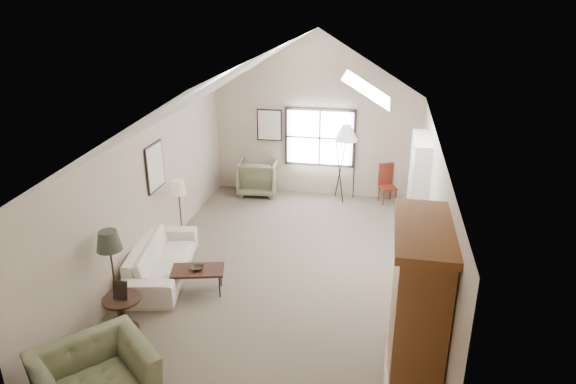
% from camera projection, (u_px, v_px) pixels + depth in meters
% --- Properties ---
extents(room_shell, '(5.01, 8.01, 4.00)m').
position_uv_depth(room_shell, '(283.00, 96.00, 8.17)').
color(room_shell, '#6A5D4B').
rests_on(room_shell, ground).
extents(window, '(1.72, 0.08, 1.42)m').
position_uv_depth(window, '(320.00, 138.00, 12.41)').
color(window, black).
rests_on(window, room_shell).
extents(skylight, '(0.80, 1.20, 0.52)m').
position_uv_depth(skylight, '(368.00, 88.00, 8.76)').
color(skylight, white).
rests_on(skylight, room_shell).
extents(wall_art, '(1.97, 3.71, 0.88)m').
position_uv_depth(wall_art, '(214.00, 145.00, 10.82)').
color(wall_art, black).
rests_on(wall_art, room_shell).
extents(armoire, '(0.60, 1.50, 2.20)m').
position_uv_depth(armoire, '(418.00, 307.00, 6.36)').
color(armoire, brown).
rests_on(armoire, ground).
extents(tv_alcove, '(0.32, 1.30, 2.10)m').
position_uv_depth(tv_alcove, '(418.00, 190.00, 9.97)').
color(tv_alcove, white).
rests_on(tv_alcove, ground).
extents(media_console, '(0.34, 1.18, 0.60)m').
position_uv_depth(media_console, '(413.00, 230.00, 10.29)').
color(media_console, '#382316').
rests_on(media_console, ground).
extents(tv_panel, '(0.05, 0.90, 0.55)m').
position_uv_depth(tv_panel, '(415.00, 201.00, 10.06)').
color(tv_panel, black).
rests_on(tv_panel, media_console).
extents(sofa, '(1.26, 2.37, 0.66)m').
position_uv_depth(sofa, '(162.00, 259.00, 9.09)').
color(sofa, '#F1E3D0').
rests_on(sofa, ground).
extents(armchair_near, '(1.70, 1.71, 0.84)m').
position_uv_depth(armchair_near, '(95.00, 384.00, 6.08)').
color(armchair_near, '#646A4A').
rests_on(armchair_near, ground).
extents(armchair_far, '(1.00, 1.03, 0.88)m').
position_uv_depth(armchair_far, '(258.00, 177.00, 12.81)').
color(armchair_far, '#6A6C4B').
rests_on(armchair_far, ground).
extents(coffee_table, '(0.96, 0.68, 0.44)m').
position_uv_depth(coffee_table, '(199.00, 281.00, 8.62)').
color(coffee_table, '#311B14').
rests_on(coffee_table, ground).
extents(bowl, '(0.25, 0.25, 0.05)m').
position_uv_depth(bowl, '(198.00, 268.00, 8.53)').
color(bowl, '#332415').
rests_on(bowl, coffee_table).
extents(side_table, '(0.65, 0.65, 0.56)m').
position_uv_depth(side_table, '(124.00, 314.00, 7.62)').
color(side_table, '#321B14').
rests_on(side_table, ground).
extents(side_chair, '(0.48, 0.48, 0.94)m').
position_uv_depth(side_chair, '(388.00, 184.00, 12.24)').
color(side_chair, maroon).
rests_on(side_chair, ground).
extents(tripod_lamp, '(0.59, 0.59, 1.90)m').
position_uv_depth(tripod_lamp, '(345.00, 162.00, 12.24)').
color(tripod_lamp, silver).
rests_on(tripod_lamp, ground).
extents(dark_lamp, '(0.44, 0.44, 1.57)m').
position_uv_depth(dark_lamp, '(114.00, 277.00, 7.66)').
color(dark_lamp, black).
rests_on(dark_lamp, ground).
extents(tan_lamp, '(0.33, 0.33, 1.41)m').
position_uv_depth(tan_lamp, '(180.00, 213.00, 10.06)').
color(tan_lamp, tan).
rests_on(tan_lamp, ground).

